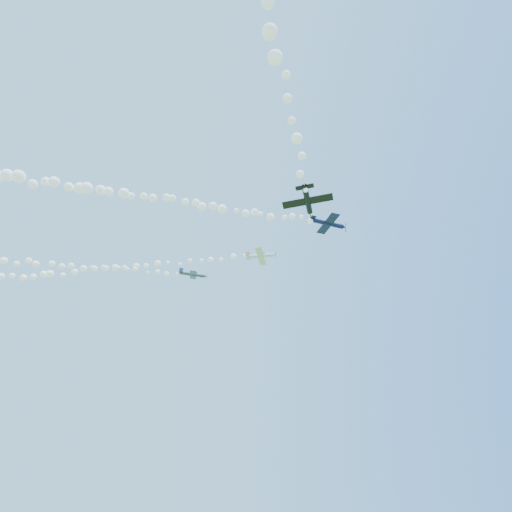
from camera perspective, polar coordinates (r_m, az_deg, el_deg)
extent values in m
cylinder|color=white|center=(93.39, 0.49, 0.03)|extent=(5.71, 2.81, 0.84)
cone|color=white|center=(93.05, 2.40, 0.18)|extent=(0.91, 0.96, 0.78)
cone|color=#BB1537|center=(93.01, 2.67, 0.20)|extent=(0.37, 0.36, 0.27)
cube|color=black|center=(93.02, 2.60, 0.20)|extent=(0.12, 0.18, 1.84)
cube|color=white|center=(93.30, 0.64, -0.02)|extent=(4.02, 7.17, 0.30)
cube|color=white|center=(93.78, -1.09, -0.07)|extent=(1.70, 2.64, 0.14)
cube|color=#BB1537|center=(94.08, -1.13, 0.20)|extent=(0.90, 0.45, 1.16)
sphere|color=black|center=(93.49, 0.99, 0.26)|extent=(0.91, 0.92, 0.71)
cylinder|color=#0D113A|center=(86.75, 9.38, 4.36)|extent=(6.99, 1.88, 1.65)
cone|color=#0D113A|center=(87.87, 11.65, 3.81)|extent=(1.00, 1.02, 1.00)
cone|color=white|center=(88.03, 11.96, 3.73)|extent=(0.41, 0.36, 0.36)
cube|color=black|center=(87.99, 11.88, 3.75)|extent=(0.28, 0.46, 2.17)
cube|color=#0D113A|center=(86.76, 9.56, 4.24)|extent=(1.81, 8.41, 1.50)
cube|color=#0D113A|center=(85.97, 7.46, 4.86)|extent=(1.01, 2.96, 0.60)
cube|color=white|center=(86.27, 7.43, 5.23)|extent=(1.22, 0.30, 1.48)
sphere|color=black|center=(87.25, 10.00, 4.46)|extent=(0.91, 0.93, 1.01)
cylinder|color=#394553|center=(92.04, -8.52, -2.43)|extent=(5.26, 2.32, 1.12)
cone|color=#394553|center=(91.98, -6.77, -2.70)|extent=(0.85, 0.86, 0.76)
cone|color=navy|center=(91.98, -6.52, -2.74)|extent=(0.34, 0.32, 0.27)
cube|color=black|center=(91.98, -6.59, -2.73)|extent=(0.15, 0.54, 1.64)
cube|color=#394553|center=(92.01, -8.39, -2.52)|extent=(1.81, 6.37, 1.83)
cube|color=#394553|center=(92.17, -9.97, -2.18)|extent=(0.92, 2.26, 0.69)
cube|color=navy|center=(92.30, -9.96, -1.89)|extent=(0.89, 0.39, 1.10)
sphere|color=black|center=(92.10, -8.03, -2.31)|extent=(0.71, 0.81, 0.81)
cylinder|color=black|center=(54.87, 6.85, 7.49)|extent=(2.76, 5.06, 0.81)
cone|color=black|center=(57.04, 7.22, 5.70)|extent=(0.88, 0.84, 0.70)
cone|color=orange|center=(57.35, 7.27, 5.46)|extent=(0.33, 0.34, 0.25)
cube|color=black|center=(57.27, 7.26, 5.53)|extent=(0.19, 0.15, 1.65)
cube|color=black|center=(54.96, 6.89, 7.27)|extent=(6.32, 4.01, 0.45)
cube|color=black|center=(53.13, 6.51, 9.13)|extent=(2.35, 1.66, 0.19)
cube|color=orange|center=(53.40, 6.44, 9.55)|extent=(0.47, 0.81, 1.05)
sphere|color=black|center=(55.64, 6.91, 7.27)|extent=(0.86, 0.86, 0.66)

